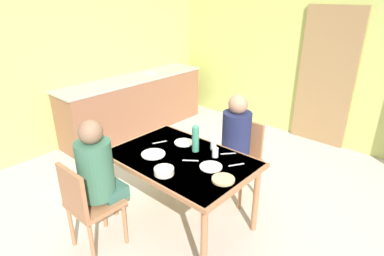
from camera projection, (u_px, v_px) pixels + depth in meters
ground_plane at (182, 201)px, 3.54m from camera, size 6.82×6.82×0.00m
wall_back at (300, 46)px, 4.78m from camera, size 4.76×0.10×2.80m
wall_left at (102, 45)px, 4.83m from camera, size 0.10×3.93×2.80m
door_wooden at (326, 78)px, 4.59m from camera, size 0.80×0.05×2.00m
kitchen_counter at (135, 104)px, 5.20m from camera, size 0.61×2.55×0.91m
dining_table at (181, 164)px, 2.96m from camera, size 1.34×0.90×0.74m
chair_near_diner at (87, 203)px, 2.70m from camera, size 0.40×0.40×0.87m
chair_far_diner at (241, 155)px, 3.49m from camera, size 0.40×0.40×0.87m
person_near_diner at (97, 168)px, 2.68m from camera, size 0.30×0.37×0.77m
person_far_diner at (236, 135)px, 3.29m from camera, size 0.30×0.37×0.77m
water_bottle_green_near at (196, 138)px, 3.00m from camera, size 0.07×0.07×0.29m
serving_bowl_center at (164, 171)px, 2.66m from camera, size 0.17×0.17×0.05m
dinner_plate_near_left at (211, 167)px, 2.77m from camera, size 0.20×0.20×0.01m
dinner_plate_near_right at (154, 154)px, 2.98m from camera, size 0.23×0.23×0.01m
dinner_plate_far_center at (184, 142)px, 3.21m from camera, size 0.20×0.20×0.01m
drinking_glass_by_near_diner at (215, 152)px, 2.93m from camera, size 0.06×0.06×0.09m
drinking_glass_by_far_diner at (214, 145)px, 3.06m from camera, size 0.06×0.06×0.10m
bread_plate_sliced at (223, 179)px, 2.57m from camera, size 0.19×0.19×0.02m
cutlery_knife_near at (236, 165)px, 2.81m from camera, size 0.09×0.14×0.00m
cutlery_fork_near at (228, 154)px, 3.00m from camera, size 0.11×0.12×0.00m
cutlery_knife_far at (160, 142)px, 3.23m from camera, size 0.07×0.14×0.00m
cutlery_fork_far at (190, 160)px, 2.88m from camera, size 0.13×0.10×0.00m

